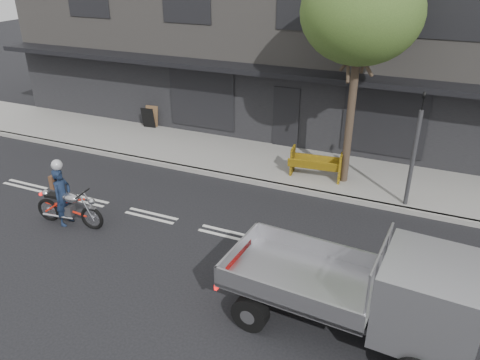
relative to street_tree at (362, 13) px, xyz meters
name	(u,v)px	position (x,y,z in m)	size (l,w,h in m)	color
ground	(227,234)	(-2.20, -4.20, -5.28)	(80.00, 80.00, 0.00)	black
sidewalk	(284,165)	(-2.20, 0.50, -5.20)	(32.00, 3.20, 0.15)	gray
kerb	(268,184)	(-2.20, -1.10, -5.20)	(32.00, 0.20, 0.15)	gray
building_main	(337,24)	(-2.20, 7.10, -1.28)	(26.00, 10.00, 8.00)	slate
street_tree	(362,13)	(0.00, 0.00, 0.00)	(3.40, 3.40, 6.74)	#382B21
traffic_light_pole	(413,157)	(2.00, -0.85, -3.63)	(0.12, 0.12, 3.50)	#2D2D30
motorcycle	(69,207)	(-6.38, -5.46, -4.72)	(2.10, 0.61, 1.08)	black
rider	(63,197)	(-6.53, -5.46, -4.46)	(0.60, 0.39, 1.64)	#142139
flatbed_ute	(403,295)	(2.38, -6.52, -4.05)	(4.77, 2.22, 2.15)	black
construction_barrier	(314,166)	(-0.91, -0.36, -4.65)	(1.70, 0.68, 0.95)	#DBA10B
sandwich_board	(148,118)	(-8.56, 1.71, -4.69)	(0.55, 0.37, 0.87)	black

